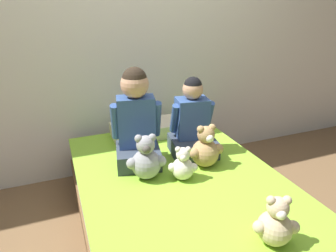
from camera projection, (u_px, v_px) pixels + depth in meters
name	position (u px, v px, depth m)	size (l,w,h in m)	color
ground_plane	(186.00, 239.00, 2.05)	(14.00, 14.00, 0.00)	brown
wall_behind_bed	(134.00, 34.00, 2.56)	(8.00, 0.06, 2.50)	silver
bed	(187.00, 214.00, 1.97)	(1.30, 2.04, 0.43)	brown
child_on_left	(136.00, 121.00, 2.06)	(0.37, 0.36, 0.69)	#384251
child_on_right	(192.00, 124.00, 2.23)	(0.37, 0.35, 0.59)	#384251
teddy_bear_held_by_left_child	(146.00, 160.00, 1.94)	(0.26, 0.20, 0.31)	#939399
teddy_bear_held_by_right_child	(205.00, 149.00, 2.08)	(0.26, 0.20, 0.31)	tan
teddy_bear_between_children	(183.00, 166.00, 1.93)	(0.18, 0.15, 0.23)	silver
teddy_bear_at_foot_of_bed	(275.00, 224.00, 1.41)	(0.21, 0.17, 0.26)	#D1B78E
pillow_at_headboard	(147.00, 129.00, 2.59)	(0.60, 0.29, 0.11)	beige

